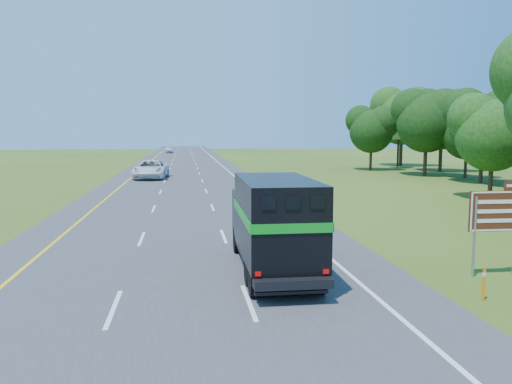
# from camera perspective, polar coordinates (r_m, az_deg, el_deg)

# --- Properties ---
(road) EXTENTS (15.00, 260.00, 0.04)m
(road) POSITION_cam_1_polar(r_m,az_deg,el_deg) (52.53, -8.28, 1.54)
(road) COLOR #38383A
(road) RESTS_ON ground
(lane_markings) EXTENTS (11.15, 260.00, 0.01)m
(lane_markings) POSITION_cam_1_polar(r_m,az_deg,el_deg) (52.52, -8.28, 1.57)
(lane_markings) COLOR yellow
(lane_markings) RESTS_ON road
(horse_truck) EXTENTS (2.42, 7.32, 3.22)m
(horse_truck) POSITION_cam_1_polar(r_m,az_deg,el_deg) (16.79, 2.02, -3.40)
(horse_truck) COLOR black
(horse_truck) RESTS_ON road
(white_suv) EXTENTS (3.61, 7.06, 1.91)m
(white_suv) POSITION_cam_1_polar(r_m,az_deg,el_deg) (52.86, -11.91, 2.56)
(white_suv) COLOR silver
(white_suv) RESTS_ON road
(far_car) EXTENTS (1.70, 4.21, 1.43)m
(far_car) POSITION_cam_1_polar(r_m,az_deg,el_deg) (120.29, -9.88, 4.76)
(far_car) COLOR silver
(far_car) RESTS_ON road
(exit_sign) EXTENTS (1.88, 0.13, 3.18)m
(exit_sign) POSITION_cam_1_polar(r_m,az_deg,el_deg) (18.11, 25.84, -2.36)
(exit_sign) COLOR gray
(exit_sign) RESTS_ON ground
(delineator) EXTENTS (0.08, 0.05, 1.00)m
(delineator) POSITION_cam_1_polar(r_m,az_deg,el_deg) (15.65, 24.59, -9.39)
(delineator) COLOR orange
(delineator) RESTS_ON ground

